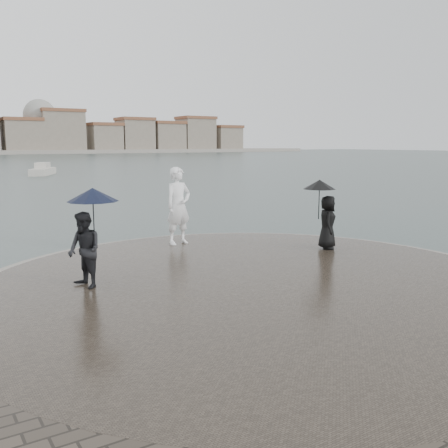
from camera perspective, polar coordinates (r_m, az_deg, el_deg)
ground at (r=8.45m, az=18.15°, el=-14.27°), size 400.00×400.00×0.00m
kerb_ring at (r=10.81m, az=3.70°, el=-7.71°), size 12.50×12.50×0.32m
quay_tip at (r=10.80m, az=3.70°, el=-7.61°), size 11.90×11.90×0.36m
statue at (r=14.65m, az=-5.23°, el=2.08°), size 0.90×0.66×2.26m
visitor_left at (r=10.57m, az=-15.39°, el=-1.02°), size 1.16×1.07×2.04m
visitor_right at (r=14.18m, az=11.49°, el=1.42°), size 1.13×0.99×1.95m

